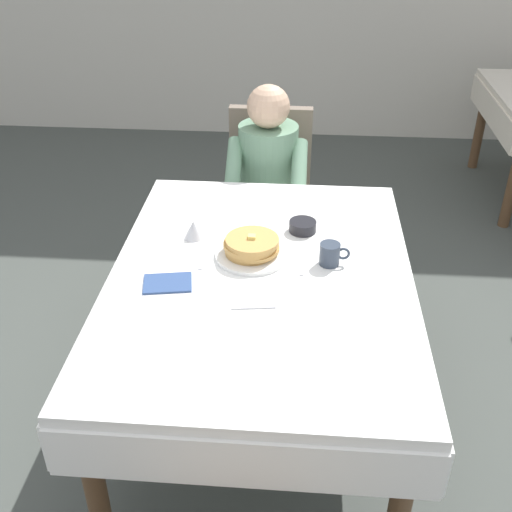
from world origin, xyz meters
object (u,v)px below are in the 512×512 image
Objects in this scene: dining_table_main at (261,292)px; chair_diner at (269,185)px; knife_right_of_plate at (302,261)px; cup_coffee at (330,254)px; spoon_near_edge at (254,307)px; fork_left_of_plate at (202,256)px; bowl_butter at (303,226)px; plate_breakfast at (252,255)px; breakfast_stack at (251,245)px; syrup_pitcher at (194,230)px; diner_person at (267,174)px.

dining_table_main is 1.18m from chair_diner.
cup_coffee is at bearing -94.85° from knife_right_of_plate.
chair_diner is at bearing 83.40° from spoon_near_edge.
chair_diner is 1.12m from fork_left_of_plate.
plate_breakfast is at bearing -132.17° from bowl_butter.
plate_breakfast is 1.32× the size of breakfast_stack.
syrup_pitcher is 0.46m from knife_right_of_plate.
chair_diner is at bearing 104.93° from cup_coffee.
knife_right_of_plate is at bearing 99.84° from chair_diner.
plate_breakfast is (-0.00, -0.91, 0.08)m from diner_person.
chair_diner is (-0.04, 1.17, -0.12)m from dining_table_main.
diner_person reaches higher than knife_right_of_plate.
cup_coffee reaches higher than plate_breakfast.
fork_left_of_plate is at bearing 79.92° from chair_diner.
syrup_pitcher is (-0.24, 0.12, 0.03)m from plate_breakfast.
plate_breakfast is (-0.00, -1.06, 0.22)m from chair_diner.
plate_breakfast is at bearing -26.56° from syrup_pitcher.
plate_breakfast reaches higher than knife_right_of_plate.
syrup_pitcher is at bearing -168.59° from bowl_butter.
plate_breakfast is at bearing 89.85° from diner_person.
cup_coffee is at bearing 104.93° from chair_diner.
bowl_butter is 0.61× the size of fork_left_of_plate.
diner_person reaches higher than cup_coffee.
bowl_butter is at bearing 11.41° from syrup_pitcher.
knife_right_of_plate is at bearing 30.76° from dining_table_main.
spoon_near_edge is (-0.16, -0.30, 0.00)m from knife_right_of_plate.
diner_person is (-0.00, -0.16, 0.14)m from chair_diner.
dining_table_main is 5.44× the size of plate_breakfast.
breakfast_stack reaches higher than cup_coffee.
dining_table_main is 0.23m from spoon_near_edge.
syrup_pitcher is at bearing 164.36° from cup_coffee.
spoon_near_edge reaches higher than dining_table_main.
dining_table_main is 0.29m from cup_coffee.
bowl_butter is at bearing 47.83° from plate_breakfast.
diner_person is 0.91m from breakfast_stack.
bowl_butter is (0.19, 0.21, -0.03)m from breakfast_stack.
diner_person is at bearing 90.00° from chair_diner.
bowl_butter is (-0.10, 0.24, -0.02)m from cup_coffee.
diner_person is 0.83m from syrup_pitcher.
chair_diner is at bearing 102.28° from bowl_butter.
spoon_near_edge is at bearing -106.31° from bowl_butter.
dining_table_main is at bearing 120.80° from knife_right_of_plate.
breakfast_stack reaches higher than knife_right_of_plate.
syrup_pitcher is (-0.24, -0.94, 0.25)m from chair_diner.
breakfast_stack reaches higher than dining_table_main.
fork_left_of_plate is (-0.48, 0.01, -0.04)m from cup_coffee.
dining_table_main is at bearing 79.58° from spoon_near_edge.
chair_diner reaches higher than bowl_butter.
knife_right_of_plate is at bearing -5.83° from breakfast_stack.
knife_right_of_plate is at bearing -94.86° from fork_left_of_plate.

